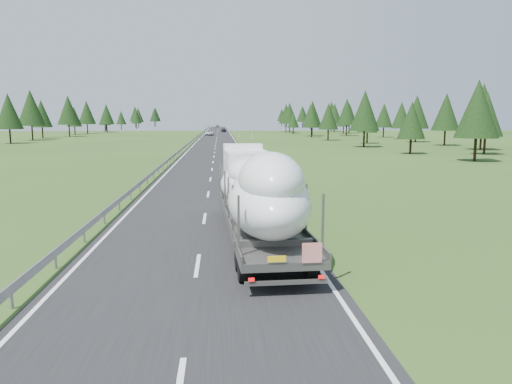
{
  "coord_description": "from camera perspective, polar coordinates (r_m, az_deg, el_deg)",
  "views": [
    {
      "loc": [
        0.91,
        -18.6,
        5.62
      ],
      "look_at": [
        2.59,
        4.76,
        2.12
      ],
      "focal_mm": 35.0,
      "sensor_mm": 36.0,
      "label": 1
    }
  ],
  "objects": [
    {
      "name": "tree_line_right",
      "position": [
        151.32,
        11.24,
        8.87
      ],
      "size": [
        27.38,
        340.93,
        12.56
      ],
      "color": "black",
      "rests_on": "ground"
    },
    {
      "name": "boat_truck",
      "position": [
        24.43,
        -0.13,
        0.66
      ],
      "size": [
        3.6,
        20.61,
        4.39
      ],
      "color": "white",
      "rests_on": "ground"
    },
    {
      "name": "tree_line_left",
      "position": [
        172.55,
        -19.6,
        8.44
      ],
      "size": [
        14.9,
        340.31,
        12.57
      ],
      "color": "black",
      "rests_on": "ground"
    },
    {
      "name": "distant_car_dark",
      "position": [
        199.74,
        -3.71,
        7.08
      ],
      "size": [
        2.05,
        4.62,
        1.54
      ],
      "primitive_type": "imported",
      "rotation": [
        0.0,
        0.0,
        0.05
      ],
      "color": "black",
      "rests_on": "ground"
    },
    {
      "name": "road_surface",
      "position": [
        118.74,
        -4.58,
        5.75
      ],
      "size": [
        10.0,
        400.0,
        0.02
      ],
      "primitive_type": "cube",
      "color": "black",
      "rests_on": "ground"
    },
    {
      "name": "distant_van",
      "position": [
        161.55,
        -5.37,
        6.75
      ],
      "size": [
        2.97,
        6.05,
        1.65
      ],
      "primitive_type": "imported",
      "rotation": [
        0.0,
        0.0,
        -0.04
      ],
      "color": "silver",
      "rests_on": "ground"
    },
    {
      "name": "guardrail",
      "position": [
        118.81,
        -7.16,
        6.0
      ],
      "size": [
        0.1,
        400.0,
        0.76
      ],
      "color": "slate",
      "rests_on": "ground"
    },
    {
      "name": "ground",
      "position": [
        19.45,
        -6.7,
        -8.35
      ],
      "size": [
        400.0,
        400.0,
        0.0
      ],
      "primitive_type": "plane",
      "color": "#294316",
      "rests_on": "ground"
    },
    {
      "name": "marker_posts",
      "position": [
        173.77,
        -2.29,
        6.81
      ],
      "size": [
        0.13,
        350.08,
        1.0
      ],
      "color": "silver",
      "rests_on": "ground"
    },
    {
      "name": "distant_car_blue",
      "position": [
        301.6,
        -4.44,
        7.53
      ],
      "size": [
        1.98,
        4.52,
        1.45
      ],
      "primitive_type": "imported",
      "rotation": [
        0.0,
        0.0,
        -0.1
      ],
      "color": "#1B2E4D",
      "rests_on": "ground"
    },
    {
      "name": "highway_sign",
      "position": [
        98.88,
        -0.48,
        6.28
      ],
      "size": [
        0.08,
        0.9,
        2.6
      ],
      "color": "slate",
      "rests_on": "ground"
    }
  ]
}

